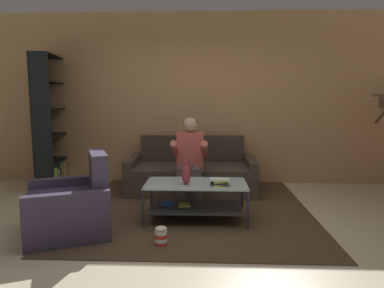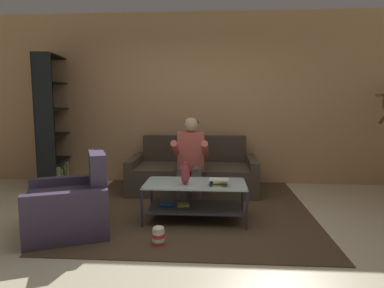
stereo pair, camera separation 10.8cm
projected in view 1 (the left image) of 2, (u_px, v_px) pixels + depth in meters
The scene contains 11 objects.
ground at pixel (186, 236), 3.66m from camera, with size 16.80×16.80×0.00m, color beige.
back_partition at pixel (194, 99), 5.91m from camera, with size 8.40×0.12×2.90m, color tan.
couch at pixel (192, 174), 5.42m from camera, with size 1.96×0.97×0.84m.
person_seated_center at pixel (190, 156), 4.82m from camera, with size 0.50×0.58×1.19m.
coffee_table at pixel (195, 195), 4.10m from camera, with size 1.20×0.62×0.46m.
area_rug at pixel (193, 206), 4.67m from camera, with size 3.02×3.28×0.01m.
vase at pixel (186, 174), 3.99m from camera, with size 0.11×0.11×0.26m.
book_stack at pixel (220, 182), 3.95m from camera, with size 0.23×0.19×0.08m.
bookshelf at pixel (49, 138), 5.59m from camera, with size 0.43×0.99×2.15m.
armchair at pixel (71, 208), 3.69m from camera, with size 1.07×1.08×0.88m.
popcorn_tub at pixel (161, 236), 3.41m from camera, with size 0.12×0.12×0.19m.
Camera 1 is at (0.21, -3.50, 1.45)m, focal length 32.00 mm.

